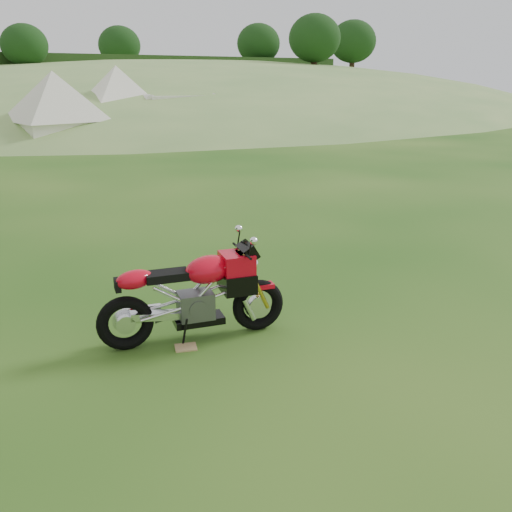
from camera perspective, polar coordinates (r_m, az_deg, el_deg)
ground at (r=6.58m, az=0.07°, el=-8.34°), size 120.00×120.00×0.00m
hillside at (r=52.59m, az=-7.12°, el=14.56°), size 80.00×64.00×8.00m
hedgerow at (r=52.59m, az=-7.12°, el=14.56°), size 36.00×1.20×8.60m
sport_motorcycle at (r=6.40m, az=-6.30°, el=-3.24°), size 2.10×1.16×1.23m
plywood_board at (r=6.43m, az=-7.03°, el=-9.05°), size 0.30×0.27×0.02m
tent_mid at (r=25.96m, az=-19.40°, el=13.61°), size 3.40×3.40×2.84m
tent_right at (r=29.06m, az=-13.62°, el=14.59°), size 3.66×3.66×2.98m
caravan at (r=29.07m, az=-7.80°, el=13.84°), size 4.25×2.29×1.90m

